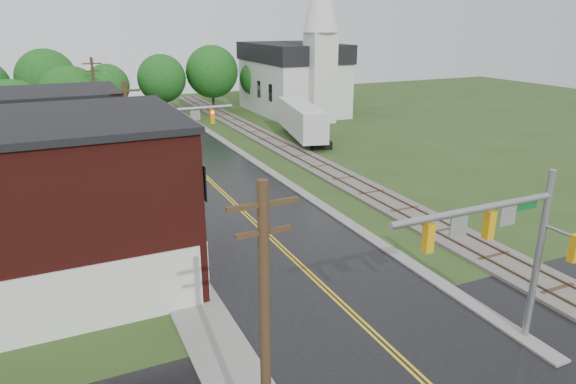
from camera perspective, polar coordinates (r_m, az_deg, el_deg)
main_road at (r=43.71m, az=-9.25°, el=1.80°), size 10.00×90.00×0.02m
cross_road at (r=20.76m, az=13.99°, el=-18.99°), size 60.00×9.00×0.02m
curb_right at (r=49.87m, az=-4.87°, el=4.08°), size 0.80×70.00×0.12m
sidewalk_left at (r=37.86m, az=-16.18°, el=-1.38°), size 2.40×50.00×0.12m
brick_building at (r=26.79m, az=-26.73°, el=-1.55°), size 14.30×10.30×8.30m
yellow_house at (r=37.58m, az=-24.09°, el=2.69°), size 8.00×7.00×6.40m
darkred_building at (r=46.58m, az=-23.07°, el=4.39°), size 7.00×6.00×4.40m
church at (r=71.55m, az=0.95°, el=13.32°), size 10.40×18.40×20.00m
railroad at (r=51.54m, az=-0.06°, el=4.75°), size 3.20×80.00×0.30m
traffic_signal_near at (r=20.49m, az=22.74°, el=-4.42°), size 7.34×0.30×7.20m
traffic_signal_far at (r=38.90m, az=-13.34°, el=7.01°), size 7.34×0.43×7.20m
utility_pole_a at (r=13.65m, az=-2.55°, el=-16.05°), size 1.80×0.28×9.00m
utility_pole_b at (r=33.60m, az=-17.07°, el=4.46°), size 1.80×0.28×9.00m
utility_pole_c at (r=55.13m, az=-20.53°, el=9.39°), size 1.80×0.28×9.00m
tree_left_c at (r=51.03m, az=-28.00°, el=7.50°), size 6.00×6.00×7.65m
tree_left_e at (r=56.88m, az=-22.79°, el=9.47°), size 6.40×6.40×8.16m
suv_dark at (r=54.55m, az=-11.85°, el=5.84°), size 2.54×5.50×1.53m
pickup_white at (r=33.35m, az=-12.54°, el=-2.63°), size 2.31×4.58×1.28m
semi_trailer at (r=55.69m, az=1.56°, el=8.10°), size 5.27×12.51×3.86m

